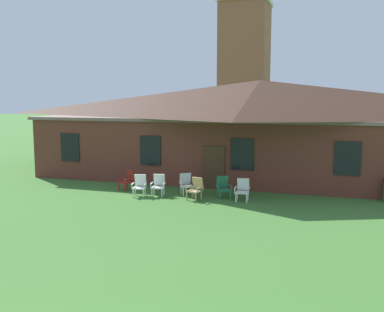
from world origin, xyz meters
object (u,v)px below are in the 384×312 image
(lawn_chair_near_door, at_px, (140,185))
(lawn_chair_by_porch, at_px, (127,180))
(lawn_chair_middle, at_px, (186,183))
(lawn_chair_right_end, at_px, (196,188))
(lawn_chair_under_eave, at_px, (243,189))
(lawn_chair_left_end, at_px, (159,184))
(lawn_chair_far_side, at_px, (223,187))

(lawn_chair_near_door, bearing_deg, lawn_chair_by_porch, 138.13)
(lawn_chair_middle, xyz_separation_m, lawn_chair_right_end, (0.73, -0.91, 0.00))
(lawn_chair_middle, distance_m, lawn_chair_under_eave, 2.76)
(lawn_chair_near_door, bearing_deg, lawn_chair_left_end, 24.99)
(lawn_chair_left_end, distance_m, lawn_chair_right_end, 1.86)
(lawn_chair_far_side, bearing_deg, lawn_chair_left_end, -171.92)
(lawn_chair_left_end, xyz_separation_m, lawn_chair_right_end, (1.84, -0.26, 0.00))
(lawn_chair_right_end, bearing_deg, lawn_chair_left_end, 171.83)
(lawn_chair_by_porch, distance_m, lawn_chair_middle, 2.98)
(lawn_chair_near_door, bearing_deg, lawn_chair_middle, 28.03)
(lawn_chair_near_door, relative_size, lawn_chair_left_end, 1.00)
(lawn_chair_near_door, relative_size, lawn_chair_right_end, 1.00)
(lawn_chair_right_end, distance_m, lawn_chair_under_eave, 2.02)
(lawn_chair_near_door, distance_m, lawn_chair_left_end, 0.85)
(lawn_chair_left_end, relative_size, lawn_chair_right_end, 1.00)
(lawn_chair_left_end, xyz_separation_m, lawn_chair_far_side, (2.90, 0.41, 0.00))
(lawn_chair_near_door, xyz_separation_m, lawn_chair_left_end, (0.77, 0.36, 0.00))
(lawn_chair_left_end, height_order, lawn_chair_right_end, same)
(lawn_chair_by_porch, bearing_deg, lawn_chair_near_door, -41.87)
(lawn_chair_far_side, bearing_deg, lawn_chair_right_end, -147.51)
(lawn_chair_by_porch, height_order, lawn_chair_near_door, same)
(lawn_chair_middle, height_order, lawn_chair_under_eave, same)
(lawn_chair_near_door, bearing_deg, lawn_chair_far_side, 11.84)
(lawn_chair_right_end, relative_size, lawn_chair_far_side, 1.00)
(lawn_chair_middle, distance_m, lawn_chair_far_side, 1.81)
(lawn_chair_near_door, distance_m, lawn_chair_middle, 2.12)
(lawn_chair_middle, bearing_deg, lawn_chair_by_porch, -179.79)
(lawn_chair_near_door, bearing_deg, lawn_chair_under_eave, 6.30)
(lawn_chair_by_porch, bearing_deg, lawn_chair_right_end, -13.55)
(lawn_chair_right_end, xyz_separation_m, lawn_chair_under_eave, (1.98, 0.41, 0.00))
(lawn_chair_left_end, bearing_deg, lawn_chair_middle, 30.04)
(lawn_chair_near_door, relative_size, lawn_chair_far_side, 1.00)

